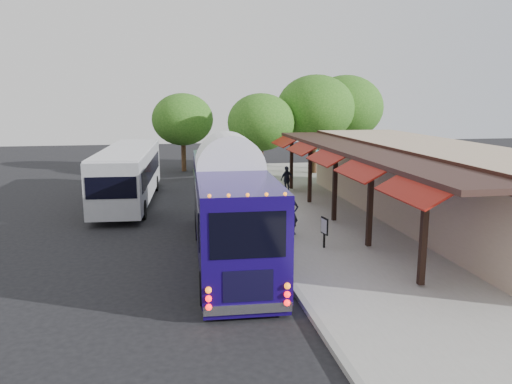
{
  "coord_description": "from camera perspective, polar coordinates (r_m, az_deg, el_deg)",
  "views": [
    {
      "loc": [
        -3.58,
        -17.11,
        5.81
      ],
      "look_at": [
        0.04,
        3.27,
        1.8
      ],
      "focal_mm": 35.0,
      "sensor_mm": 36.0,
      "label": 1
    }
  ],
  "objects": [
    {
      "name": "tree_far",
      "position": [
        39.05,
        -8.38,
        8.19
      ],
      "size": [
        4.69,
        4.69,
        6.01
      ],
      "color": "#382314",
      "rests_on": "ground"
    },
    {
      "name": "curb",
      "position": [
        22.17,
        -0.31,
        -4.02
      ],
      "size": [
        0.2,
        40.0,
        0.16
      ],
      "primitive_type": "cube",
      "color": "gray",
      "rests_on": "ground"
    },
    {
      "name": "city_bus",
      "position": [
        28.09,
        -14.34,
        2.14
      ],
      "size": [
        3.14,
        11.37,
        3.02
      ],
      "rotation": [
        0.0,
        0.0,
        -0.06
      ],
      "color": "gray",
      "rests_on": "ground"
    },
    {
      "name": "tree_right",
      "position": [
        39.22,
        10.18,
        9.47
      ],
      "size": [
        5.75,
        5.75,
        7.36
      ],
      "color": "#382314",
      "rests_on": "ground"
    },
    {
      "name": "coach_bus",
      "position": [
        18.02,
        -3.05,
        -1.5
      ],
      "size": [
        2.8,
        11.3,
        3.58
      ],
      "rotation": [
        0.0,
        0.0,
        -0.04
      ],
      "color": "#17075B",
      "rests_on": "ground"
    },
    {
      "name": "sign_board",
      "position": [
        18.94,
        7.82,
        -4.04
      ],
      "size": [
        0.13,
        0.53,
        1.17
      ],
      "rotation": [
        0.0,
        0.0,
        0.15
      ],
      "color": "black",
      "rests_on": "sidewalk"
    },
    {
      "name": "ped_b",
      "position": [
        20.28,
        2.41,
        -2.53
      ],
      "size": [
        0.97,
        0.79,
        1.86
      ],
      "primitive_type": "imported",
      "rotation": [
        0.0,
        0.0,
        3.24
      ],
      "color": "black",
      "rests_on": "sidewalk"
    },
    {
      "name": "ped_a",
      "position": [
        20.62,
        4.03,
        -2.51
      ],
      "size": [
        0.68,
        0.48,
        1.73
      ],
      "primitive_type": "imported",
      "rotation": [
        0.0,
        0.0,
        0.11
      ],
      "color": "black",
      "rests_on": "sidewalk"
    },
    {
      "name": "tree_left",
      "position": [
        34.93,
        0.57,
        7.97
      ],
      "size": [
        4.67,
        4.67,
        5.99
      ],
      "color": "#382314",
      "rests_on": "ground"
    },
    {
      "name": "ground",
      "position": [
        18.42,
        1.66,
        -7.43
      ],
      "size": [
        90.0,
        90.0,
        0.0
      ],
      "primitive_type": "plane",
      "color": "black",
      "rests_on": "ground"
    },
    {
      "name": "tree_mid",
      "position": [
        37.08,
        6.83,
        9.45
      ],
      "size": [
        5.72,
        5.72,
        7.32
      ],
      "color": "#382314",
      "rests_on": "ground"
    },
    {
      "name": "ped_d",
      "position": [
        31.83,
        -1.56,
        2.11
      ],
      "size": [
        1.11,
        0.84,
        1.53
      ],
      "primitive_type": "imported",
      "rotation": [
        0.0,
        0.0,
        2.83
      ],
      "color": "black",
      "rests_on": "sidewalk"
    },
    {
      "name": "sidewalk",
      "position": [
        23.5,
        11.69,
        -3.39
      ],
      "size": [
        10.0,
        40.0,
        0.15
      ],
      "primitive_type": "cube",
      "color": "#9E9B93",
      "rests_on": "ground"
    },
    {
      "name": "ped_c",
      "position": [
        29.71,
        3.54,
        1.48
      ],
      "size": [
        0.98,
        0.74,
        1.55
      ],
      "primitive_type": "imported",
      "rotation": [
        0.0,
        0.0,
        3.6
      ],
      "color": "black",
      "rests_on": "sidewalk"
    },
    {
      "name": "station_shelter",
      "position": [
        24.59,
        19.2,
        1.07
      ],
      "size": [
        8.15,
        20.0,
        3.6
      ],
      "color": "tan",
      "rests_on": "ground"
    }
  ]
}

